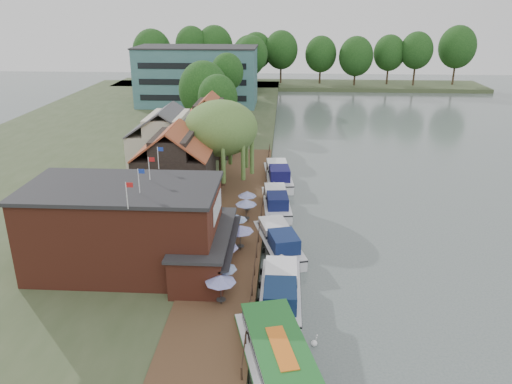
{
  "coord_description": "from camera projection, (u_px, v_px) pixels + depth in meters",
  "views": [
    {
      "loc": [
        -3.08,
        -37.31,
        21.81
      ],
      "look_at": [
        -6.0,
        12.0,
        3.0
      ],
      "focal_mm": 35.0,
      "sensor_mm": 36.0,
      "label": 1
    }
  ],
  "objects": [
    {
      "name": "pub",
      "position": [
        149.0,
        228.0,
        40.58
      ],
      "size": [
        20.0,
        11.0,
        7.3
      ],
      "primitive_type": null,
      "color": "maroon",
      "rests_on": "land_bank"
    },
    {
      "name": "bank_tree_5",
      "position": [
        249.0,
        62.0,
        128.02
      ],
      "size": [
        8.63,
        8.63,
        13.18
      ],
      "primitive_type": null,
      "color": "#143811",
      "rests_on": "land_bank"
    },
    {
      "name": "swan",
      "position": [
        314.0,
        343.0,
        33.79
      ],
      "size": [
        0.44,
        0.44,
        0.44
      ],
      "primitive_type": "sphere",
      "color": "white",
      "rests_on": "ground"
    },
    {
      "name": "bank_tree_3",
      "position": [
        252.0,
        67.0,
        113.82
      ],
      "size": [
        7.21,
        7.21,
        13.98
      ],
      "primitive_type": null,
      "color": "#143811",
      "rests_on": "land_bank"
    },
    {
      "name": "cruiser_2",
      "position": [
        276.0,
        199.0,
        55.78
      ],
      "size": [
        4.16,
        10.27,
        2.43
      ],
      "primitive_type": null,
      "rotation": [
        0.0,
        0.0,
        0.09
      ],
      "color": "silver",
      "rests_on": "ground"
    },
    {
      "name": "umbrella_4",
      "position": [
        237.0,
        226.0,
        46.47
      ],
      "size": [
        1.96,
        1.96,
        2.38
      ],
      "primitive_type": null,
      "color": "#1B4696",
      "rests_on": "quay_deck"
    },
    {
      "name": "hotel_block",
      "position": [
        197.0,
        76.0,
        106.37
      ],
      "size": [
        25.4,
        12.4,
        12.3
      ],
      "primitive_type": null,
      "color": "#38666B",
      "rests_on": "land_bank"
    },
    {
      "name": "umbrella_1",
      "position": [
        223.0,
        277.0,
        37.92
      ],
      "size": [
        2.15,
        2.15,
        2.38
      ],
      "primitive_type": null,
      "color": "navy",
      "rests_on": "quay_deck"
    },
    {
      "name": "ground",
      "position": [
        318.0,
        276.0,
        42.4
      ],
      "size": [
        260.0,
        260.0,
        0.0
      ],
      "primitive_type": "plane",
      "color": "#4A5553",
      "rests_on": "ground"
    },
    {
      "name": "land_bank",
      "position": [
        109.0,
        151.0,
        76.53
      ],
      "size": [
        50.0,
        140.0,
        1.0
      ],
      "primitive_type": "cube",
      "color": "#384728",
      "rests_on": "ground"
    },
    {
      "name": "tour_boat",
      "position": [
        284.0,
        375.0,
        29.03
      ],
      "size": [
        7.21,
        14.24,
        2.99
      ],
      "primitive_type": null,
      "rotation": [
        0.0,
        0.0,
        0.26
      ],
      "color": "silver",
      "rests_on": "ground"
    },
    {
      "name": "cottage_c",
      "position": [
        209.0,
        125.0,
        72.09
      ],
      "size": [
        7.6,
        7.6,
        8.5
      ],
      "primitive_type": null,
      "color": "black",
      "rests_on": "land_bank"
    },
    {
      "name": "cottage_b",
      "position": [
        168.0,
        140.0,
        63.92
      ],
      "size": [
        9.6,
        8.6,
        8.5
      ],
      "primitive_type": null,
      "color": "beige",
      "rests_on": "land_bank"
    },
    {
      "name": "quay_rail",
      "position": [
        262.0,
        211.0,
        51.95
      ],
      "size": [
        0.2,
        49.0,
        1.0
      ],
      "primitive_type": null,
      "color": "black",
      "rests_on": "land_bank"
    },
    {
      "name": "willow",
      "position": [
        221.0,
        144.0,
        58.49
      ],
      "size": [
        8.6,
        8.6,
        10.43
      ],
      "primitive_type": null,
      "color": "#476B2D",
      "rests_on": "land_bank"
    },
    {
      "name": "bank_tree_0",
      "position": [
        218.0,
        106.0,
        80.34
      ],
      "size": [
        6.42,
        6.42,
        10.27
      ],
      "primitive_type": null,
      "color": "#143811",
      "rests_on": "land_bank"
    },
    {
      "name": "umbrella_3",
      "position": [
        240.0,
        238.0,
        44.2
      ],
      "size": [
        2.41,
        2.41,
        2.38
      ],
      "primitive_type": null,
      "color": "navy",
      "rests_on": "quay_deck"
    },
    {
      "name": "cottage_a",
      "position": [
        175.0,
        165.0,
        54.42
      ],
      "size": [
        8.6,
        7.6,
        8.5
      ],
      "primitive_type": null,
      "color": "black",
      "rests_on": "land_bank"
    },
    {
      "name": "bank_tree_4",
      "position": [
        249.0,
        66.0,
        120.95
      ],
      "size": [
        7.59,
        7.59,
        12.65
      ],
      "primitive_type": null,
      "color": "#143811",
      "rests_on": "land_bank"
    },
    {
      "name": "quay_deck",
      "position": [
        236.0,
        216.0,
        51.8
      ],
      "size": [
        6.0,
        50.0,
        0.1
      ],
      "primitive_type": "cube",
      "color": "#47301E",
      "rests_on": "land_bank"
    },
    {
      "name": "umbrella_0",
      "position": [
        221.0,
        290.0,
        36.19
      ],
      "size": [
        2.29,
        2.29,
        2.38
      ],
      "primitive_type": null,
      "color": "navy",
      "rests_on": "quay_deck"
    },
    {
      "name": "umbrella_2",
      "position": [
        225.0,
        255.0,
        41.2
      ],
      "size": [
        2.34,
        2.34,
        2.38
      ],
      "primitive_type": null,
      "color": "#201B96",
      "rests_on": "quay_deck"
    },
    {
      "name": "bank_tree_1",
      "position": [
        204.0,
        95.0,
        86.57
      ],
      "size": [
        8.61,
        8.61,
        11.64
      ],
      "primitive_type": null,
      "color": "#143811",
      "rests_on": "land_bank"
    },
    {
      "name": "umbrella_5",
      "position": [
        246.0,
        210.0,
        50.0
      ],
      "size": [
        2.16,
        2.16,
        2.38
      ],
      "primitive_type": null,
      "color": "navy",
      "rests_on": "quay_deck"
    },
    {
      "name": "cruiser_1",
      "position": [
        278.0,
        238.0,
        46.51
      ],
      "size": [
        5.97,
        10.84,
        2.52
      ],
      "primitive_type": null,
      "rotation": [
        0.0,
        0.0,
        0.27
      ],
      "color": "silver",
      "rests_on": "ground"
    },
    {
      "name": "cruiser_3",
      "position": [
        278.0,
        173.0,
        64.14
      ],
      "size": [
        4.59,
        11.13,
        2.66
      ],
      "primitive_type": null,
      "rotation": [
        0.0,
        0.0,
        0.1
      ],
      "color": "white",
      "rests_on": "ground"
    },
    {
      "name": "cruiser_0",
      "position": [
        281.0,
        287.0,
        38.31
      ],
      "size": [
        3.5,
        10.7,
        2.62
      ],
      "primitive_type": null,
      "rotation": [
        0.0,
        0.0,
        -0.0
      ],
      "color": "silver",
      "rests_on": "ground"
    },
    {
      "name": "umbrella_6",
      "position": [
        247.0,
        202.0,
        52.16
      ],
      "size": [
        1.96,
        1.96,
        2.38
      ],
      "primitive_type": null,
      "color": "navy",
      "rests_on": "quay_deck"
    },
    {
      "name": "bank_tree_2",
      "position": [
        227.0,
        86.0,
        93.09
      ],
      "size": [
        6.08,
        6.08,
        12.28
      ],
      "primitive_type": null,
      "color": "#143811",
      "rests_on": "land_bank"
    }
  ]
}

